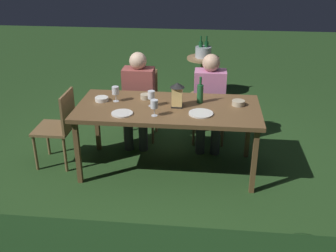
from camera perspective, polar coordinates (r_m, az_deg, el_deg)
The scene contains 19 objects.
ground_plane at distance 4.57m, azimuth -0.00°, elevation -6.03°, with size 16.00×16.00×0.00m, color #26471E.
dining_table at distance 4.25m, azimuth -0.00°, elevation 2.11°, with size 1.94×0.90×0.76m.
chair_side_left_b at distance 5.17m, azimuth -3.86°, elevation 3.67°, with size 0.42×0.40×0.87m.
person_in_rust at distance 4.93m, azimuth -4.29°, elevation 4.50°, with size 0.38×0.47×1.15m.
chair_head_far at distance 4.62m, azimuth -15.23°, elevation 0.18°, with size 0.40×0.42×0.87m.
chair_side_left_a at distance 5.10m, azimuth 5.90°, elevation 3.29°, with size 0.42×0.40×0.87m.
person_in_pink at distance 4.86m, azimuth 5.95°, elevation 4.12°, with size 0.38×0.47×1.15m.
lantern_centerpiece at distance 4.19m, azimuth 1.33°, elevation 4.68°, with size 0.15×0.15×0.27m.
green_bottle_on_table at distance 4.32m, azimuth 4.60°, elevation 4.70°, with size 0.07×0.07×0.29m.
wine_glass_a at distance 4.37m, azimuth -7.51°, elevation 4.95°, with size 0.08×0.08×0.17m.
wine_glass_b at distance 4.21m, azimuth -2.40°, elevation 4.34°, with size 0.08×0.08×0.17m.
wine_glass_c at distance 3.96m, azimuth -1.98°, elevation 3.03°, with size 0.08×0.08×0.17m.
plate_a at distance 4.07m, azimuth -6.57°, elevation 1.80°, with size 0.22×0.22×0.01m, color silver.
plate_b at distance 4.06m, azimuth 4.73°, elevation 1.80°, with size 0.25×0.25×0.01m, color silver.
bowl_olives at distance 4.44m, azimuth -3.24°, elevation 4.24°, with size 0.11×0.11×0.06m.
bowl_bread at distance 4.44m, azimuth -9.45°, elevation 3.83°, with size 0.15×0.15×0.04m.
bowl_salad at distance 4.33m, azimuth 10.01°, elevation 3.29°, with size 0.14×0.14×0.05m.
side_table at distance 6.62m, azimuth 4.97°, elevation 7.91°, with size 0.52×0.52×0.65m.
ice_bucket at distance 6.53m, azimuth 5.07°, elevation 10.59°, with size 0.26×0.26×0.34m.
Camera 1 is at (-0.41, 3.90, 2.34)m, focal length 42.73 mm.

